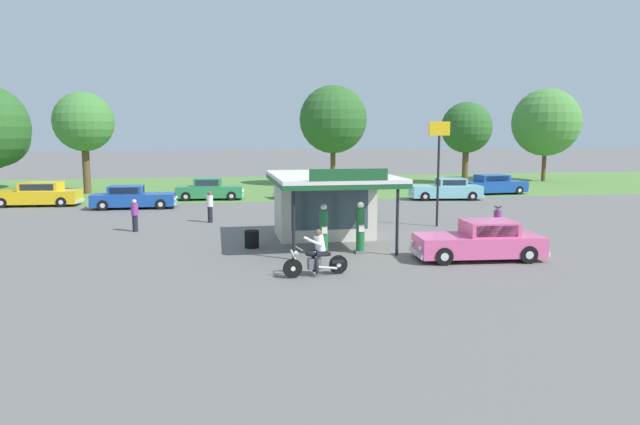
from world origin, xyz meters
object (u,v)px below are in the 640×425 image
Objects in this scene: bystander_admiring_sedan at (374,201)px; parked_car_back_row_left at (310,188)px; bystander_leaning_by_kiosk at (210,206)px; gas_pump_offside at (360,230)px; bystander_strolling_foreground at (135,215)px; parked_car_back_row_far_left at (37,195)px; roadside_pole_sign at (439,156)px; gas_pump_nearside at (324,231)px; spare_tire_stack at (252,239)px; motorcycle_with_rider at (317,257)px; parked_car_second_row_spare at (447,190)px; bystander_chatting_near_pumps at (497,222)px; parked_car_back_row_centre_left at (209,190)px; featured_classic_sedan at (480,242)px; parked_car_back_row_far_right at (493,185)px; parked_car_back_row_centre at (133,198)px.

parked_car_back_row_left is at bearing 102.02° from bystander_admiring_sedan.
bystander_leaning_by_kiosk is 1.09× the size of bystander_admiring_sedan.
gas_pump_offside is 1.30× the size of bystander_strolling_foreground.
roadside_pole_sign reaches higher than parked_car_back_row_far_left.
gas_pump_nearside is 3.33m from spare_tire_stack.
gas_pump_nearside is at bearing -140.86° from roadside_pole_sign.
roadside_pole_sign reaches higher than motorcycle_with_rider.
parked_car_second_row_spare is 7.47× the size of spare_tire_stack.
gas_pump_offside is 11.75m from bystander_strolling_foreground.
spare_tire_stack is at bearing -132.44° from bystander_admiring_sedan.
bystander_strolling_foreground is 1.01× the size of bystander_chatting_near_pumps.
gas_pump_offside is (1.49, 0.00, 0.02)m from gas_pump_nearside.
bystander_admiring_sedan is at bearing 110.58° from bystander_chatting_near_pumps.
gas_pump_nearside is 0.40× the size of parked_car_back_row_centre_left.
featured_classic_sedan is at bearing -24.35° from spare_tire_stack.
parked_car_back_row_far_left is at bearing 128.25° from spare_tire_stack.
parked_car_back_row_centre_left is 11.25m from parked_car_back_row_far_left.
motorcycle_with_rider is at bearing -151.93° from bystander_chatting_near_pumps.
parked_car_back_row_left is (1.32, 20.02, -0.23)m from gas_pump_offside.
gas_pump_nearside is 8.30m from bystander_chatting_near_pumps.
motorcycle_with_rider is at bearing -128.30° from parked_car_back_row_far_right.
parked_car_back_row_far_left is at bearing -177.38° from parked_car_back_row_far_right.
featured_classic_sedan is 3.17× the size of bystander_strolling_foreground.
parked_car_back_row_centre is at bearing -21.32° from parked_car_back_row_far_left.
gas_pump_offside reaches higher than bystander_leaning_by_kiosk.
parked_car_back_row_centre_left is at bearing 75.43° from bystander_strolling_foreground.
parked_car_back_row_far_left is 22.22m from bystander_admiring_sedan.
bystander_admiring_sedan is (4.90, 10.19, -0.09)m from gas_pump_nearside.
parked_car_second_row_spare is 1.01× the size of roadside_pole_sign.
motorcycle_with_rider reaches higher than spare_tire_stack.
gas_pump_nearside is 10.17m from bystander_leaning_by_kiosk.
motorcycle_with_rider is at bearing -98.94° from parked_car_back_row_left.
bystander_leaning_by_kiosk is at bearing -154.94° from parked_car_second_row_spare.
parked_car_back_row_far_right is (15.99, 19.93, -0.23)m from gas_pump_offside.
motorcycle_with_rider is 5.48m from spare_tire_stack.
featured_classic_sedan is at bearing -118.44° from parked_car_back_row_far_right.
bystander_leaning_by_kiosk is (-21.95, -10.80, 0.18)m from parked_car_back_row_far_right.
parked_car_back_row_left is (3.66, 23.30, 0.06)m from motorcycle_with_rider.
parked_car_back_row_centre is at bearing -139.14° from parked_car_back_row_centre_left.
parked_car_second_row_spare is at bearing 74.99° from bystander_chatting_near_pumps.
motorcycle_with_rider is 0.45× the size of parked_car_back_row_centre_left.
bystander_chatting_near_pumps is (8.16, 1.52, -0.09)m from gas_pump_nearside.
parked_car_back_row_left reaches higher than parked_car_second_row_spare.
roadside_pole_sign is at bearing -29.16° from parked_car_back_row_far_left.
gas_pump_nearside is 10.58m from bystander_strolling_foreground.
parked_car_back_row_far_right is at bearing 53.66° from roadside_pole_sign.
roadside_pole_sign is at bearing 105.15° from bystander_chatting_near_pumps.
featured_classic_sedan is at bearing -32.72° from bystander_strolling_foreground.
parked_car_back_row_far_left is at bearing 150.84° from roadside_pole_sign.
bystander_leaning_by_kiosk reaches higher than featured_classic_sedan.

